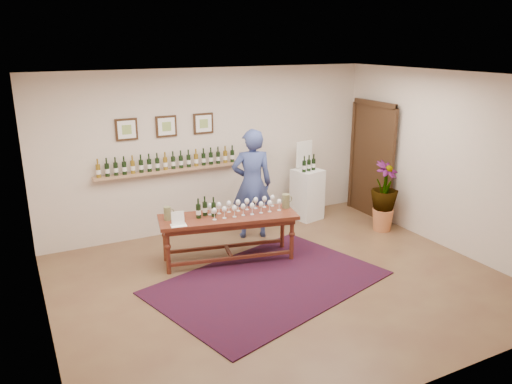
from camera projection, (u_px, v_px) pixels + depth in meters
name	position (u px, v px, depth m)	size (l,w,h in m)	color
ground	(282.00, 282.00, 6.96)	(6.00, 6.00, 0.00)	brown
room_shell	(332.00, 161.00, 9.13)	(6.00, 6.00, 6.00)	beige
rug	(269.00, 282.00, 6.93)	(3.07, 2.05, 0.02)	#4B0D17
tasting_table	(228.00, 222.00, 7.48)	(2.14, 1.07, 0.73)	#461811
table_glasses	(245.00, 207.00, 7.54)	(1.37, 0.32, 0.19)	white
table_bottles	(205.00, 207.00, 7.37)	(0.27, 0.15, 0.29)	black
pitcher_left	(167.00, 213.00, 7.24)	(0.13, 0.13, 0.20)	#6A6A42
pitcher_right	(286.00, 201.00, 7.76)	(0.14, 0.14, 0.22)	#6A6A42
menu_card	(178.00, 218.00, 7.03)	(0.22, 0.16, 0.20)	white
display_pedestal	(307.00, 194.00, 9.32)	(0.47, 0.47, 0.94)	white
pedestal_bottles	(309.00, 164.00, 9.06)	(0.27, 0.07, 0.27)	black
info_sign	(304.00, 154.00, 9.25)	(0.39, 0.02, 0.53)	white
potted_plant	(384.00, 196.00, 8.68)	(0.73, 0.73, 1.07)	#BE6D3F
person	(252.00, 184.00, 8.32)	(0.68, 0.45, 1.86)	navy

